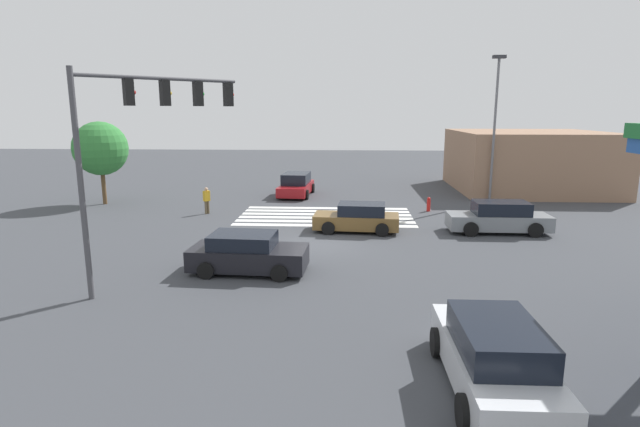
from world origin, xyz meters
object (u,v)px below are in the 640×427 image
pedestrian (207,199)px  street_light_pole_a (495,118)px  traffic_signal_mast (142,126)px  car_3 (494,357)px  car_0 (247,253)px  fire_hydrant (429,204)px  tree_corner_a (100,149)px  car_4 (499,218)px  car_1 (358,218)px  car_2 (296,185)px

pedestrian → street_light_pole_a: (-17.61, -4.72, 4.63)m
traffic_signal_mast → street_light_pole_a: size_ratio=0.77×
traffic_signal_mast → car_3: traffic_signal_mast is taller
car_0 → fire_hydrant: size_ratio=5.14×
car_0 → car_3: car_3 is taller
street_light_pole_a → car_0: bearing=49.3°
tree_corner_a → pedestrian: bearing=159.9°
traffic_signal_mast → tree_corner_a: traffic_signal_mast is taller
traffic_signal_mast → car_4: 17.15m
fire_hydrant → car_4: bearing=116.5°
fire_hydrant → car_1: bearing=50.6°
pedestrian → fire_hydrant: pedestrian is taller
car_1 → car_3: car_3 is taller
car_4 → pedestrian: (15.69, -3.77, 0.12)m
car_2 → car_0: bearing=3.8°
car_4 → pedestrian: 16.14m
street_light_pole_a → fire_hydrant: 7.54m
pedestrian → tree_corner_a: (7.48, -2.74, 2.71)m
car_1 → car_2: bearing=-64.1°
car_1 → pedestrian: 9.55m
traffic_signal_mast → car_2: 19.59m
car_3 → car_0: bearing=41.1°
traffic_signal_mast → car_3: bearing=-77.2°
street_light_pole_a → traffic_signal_mast: bearing=46.1°
car_4 → fire_hydrant: car_4 is taller
tree_corner_a → fire_hydrant: (-20.57, 1.30, -3.15)m
car_0 → car_1: (-4.25, -6.64, -0.02)m
car_1 → tree_corner_a: 17.74m
car_2 → car_4: (-11.12, 10.47, -0.01)m
pedestrian → tree_corner_a: size_ratio=0.30×
street_light_pole_a → fire_hydrant: bearing=36.0°
street_light_pole_a → fire_hydrant: size_ratio=10.86×
car_1 → fire_hydrant: (-4.36, -5.31, -0.25)m
pedestrian → street_light_pole_a: size_ratio=0.17×
fire_hydrant → tree_corner_a: bearing=-3.6°
traffic_signal_mast → car_2: traffic_signal_mast is taller
car_4 → fire_hydrant: size_ratio=5.70×
street_light_pole_a → tree_corner_a: street_light_pole_a is taller
car_2 → car_4: car_2 is taller
car_1 → tree_corner_a: tree_corner_a is taller
car_0 → fire_hydrant: 14.73m
tree_corner_a → fire_hydrant: 20.85m
pedestrian → tree_corner_a: bearing=-157.1°
traffic_signal_mast → fire_hydrant: (-11.65, -13.50, -5.01)m
car_0 → tree_corner_a: tree_corner_a is taller
car_1 → car_0: bearing=61.8°
car_1 → fire_hydrant: size_ratio=5.03×
car_4 → fire_hydrant: bearing=-63.1°
street_light_pole_a → tree_corner_a: 25.24m
pedestrian → car_4: bearing=29.5°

